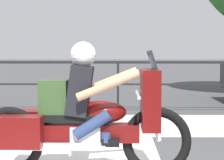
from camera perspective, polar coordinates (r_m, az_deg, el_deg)
name	(u,v)px	position (r m, az deg, el deg)	size (l,w,h in m)	color
sidewalk_band	(118,124)	(8.44, 0.76, -5.81)	(44.00, 2.40, 0.01)	#B7B2A8
fence_railing	(118,72)	(9.95, 0.79, 1.05)	(36.00, 0.05, 1.18)	black
motorcycle	(84,116)	(4.99, -3.72, -4.78)	(2.48, 0.76, 1.53)	black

